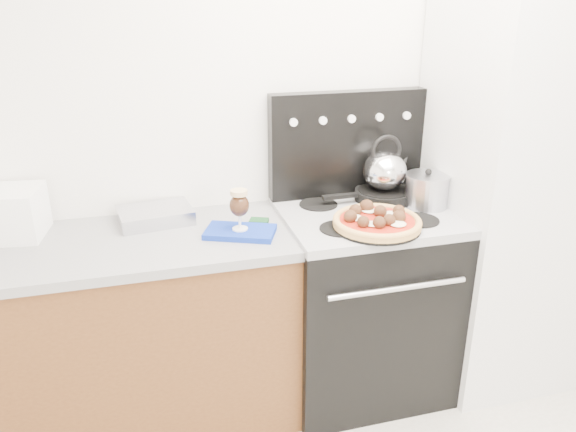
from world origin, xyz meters
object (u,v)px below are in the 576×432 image
object	(u,v)px
stock_pot	(427,191)
skillet	(383,195)
fridge	(505,194)
toaster_oven	(1,214)
tea_kettle	(385,168)
stove_body	(361,305)
beer_glass	(239,210)
oven_mitt	(240,232)
pizza	(377,220)
pizza_pan	(377,227)
base_cabinet	(125,338)

from	to	relation	value
stock_pot	skillet	bearing A→B (deg)	140.94
fridge	toaster_oven	distance (m)	2.25
fridge	tea_kettle	size ratio (longest dim) A/B	8.45
stove_body	beer_glass	bearing A→B (deg)	-175.27
oven_mitt	pizza	distance (m)	0.58
fridge	pizza_pan	bearing A→B (deg)	-168.06
stove_body	stock_pot	distance (m)	0.63
beer_glass	pizza_pan	distance (m)	0.58
skillet	tea_kettle	xyz separation A→B (m)	(-0.00, 0.00, 0.14)
stock_pot	toaster_oven	bearing A→B (deg)	174.09
stove_body	tea_kettle	bearing A→B (deg)	43.39
skillet	stock_pot	bearing A→B (deg)	-39.06
base_cabinet	toaster_oven	world-z (taller)	toaster_oven
oven_mitt	beer_glass	distance (m)	0.10
stove_body	oven_mitt	distance (m)	0.76
toaster_oven	beer_glass	xyz separation A→B (m)	(0.95, -0.24, 0.01)
fridge	pizza_pan	world-z (taller)	fridge
toaster_oven	tea_kettle	distance (m)	1.68
toaster_oven	stock_pot	xyz separation A→B (m)	(1.83, -0.19, -0.01)
stove_body	stock_pot	xyz separation A→B (m)	(0.30, 0.01, 0.55)
skillet	beer_glass	bearing A→B (deg)	-166.05
stove_body	skillet	bearing A→B (deg)	43.39
base_cabinet	stock_pot	distance (m)	1.51
stove_body	toaster_oven	bearing A→B (deg)	172.75
stove_body	fridge	world-z (taller)	fridge
stove_body	tea_kettle	xyz separation A→B (m)	(0.14, 0.13, 0.64)
stock_pot	beer_glass	bearing A→B (deg)	-176.48
pizza	tea_kettle	distance (m)	0.38
toaster_oven	stove_body	bearing A→B (deg)	0.89
skillet	fridge	bearing A→B (deg)	-15.72
fridge	skillet	bearing A→B (deg)	164.28
pizza_pan	fridge	bearing A→B (deg)	11.94
oven_mitt	toaster_oven	bearing A→B (deg)	165.54
stove_body	pizza_pan	size ratio (longest dim) A/B	2.39
beer_glass	pizza	size ratio (longest dim) A/B	0.48
base_cabinet	pizza_pan	world-z (taller)	pizza_pan
beer_glass	skillet	size ratio (longest dim) A/B	0.65
tea_kettle	base_cabinet	bearing A→B (deg)	-175.78
base_cabinet	stock_pot	world-z (taller)	stock_pot
stove_body	skillet	xyz separation A→B (m)	(0.14, 0.13, 0.50)
base_cabinet	pizza	size ratio (longest dim) A/B	3.92
beer_glass	stock_pot	bearing A→B (deg)	3.52
tea_kettle	stock_pot	size ratio (longest dim) A/B	1.15
oven_mitt	stove_body	bearing A→B (deg)	4.73
fridge	oven_mitt	distance (m)	1.29
beer_glass	pizza_pan	size ratio (longest dim) A/B	0.48
stove_body	toaster_oven	distance (m)	1.65
stock_pot	stove_body	bearing A→B (deg)	-178.90
toaster_oven	pizza_pan	world-z (taller)	toaster_oven
oven_mitt	tea_kettle	distance (m)	0.77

